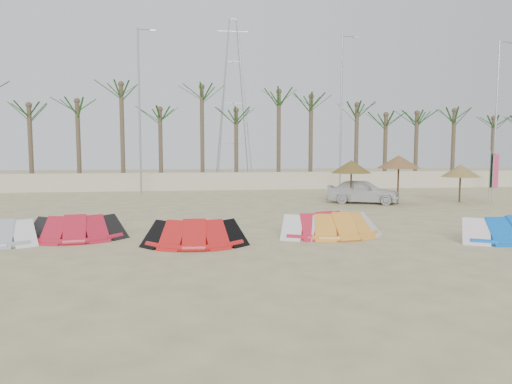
{
  "coord_description": "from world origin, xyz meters",
  "views": [
    {
      "loc": [
        -2.39,
        -11.68,
        2.94
      ],
      "look_at": [
        0.0,
        6.0,
        1.3
      ],
      "focal_mm": 32.0,
      "sensor_mm": 36.0,
      "label": 1
    }
  ],
  "objects": [
    {
      "name": "ground",
      "position": [
        0.0,
        0.0,
        0.0
      ],
      "size": [
        120.0,
        120.0,
        0.0
      ],
      "primitive_type": "plane",
      "color": "#D5C488",
      "rests_on": "ground"
    },
    {
      "name": "boundary_wall",
      "position": [
        0.0,
        22.0,
        0.65
      ],
      "size": [
        60.0,
        0.3,
        1.3
      ],
      "primitive_type": "cube",
      "color": "beige",
      "rests_on": "ground"
    },
    {
      "name": "palm_line",
      "position": [
        0.67,
        23.5,
        6.44
      ],
      "size": [
        52.0,
        4.0,
        7.7
      ],
      "color": "brown",
      "rests_on": "ground"
    },
    {
      "name": "lamp_b",
      "position": [
        -5.96,
        20.0,
        5.77
      ],
      "size": [
        1.25,
        0.14,
        11.0
      ],
      "color": "#A5A8AD",
      "rests_on": "ground"
    },
    {
      "name": "lamp_c",
      "position": [
        8.04,
        20.0,
        5.77
      ],
      "size": [
        1.25,
        0.14,
        11.0
      ],
      "color": "#A5A8AD",
      "rests_on": "ground"
    },
    {
      "name": "lamp_d",
      "position": [
        20.04,
        20.0,
        5.77
      ],
      "size": [
        1.25,
        0.14,
        11.0
      ],
      "color": "#A5A8AD",
      "rests_on": "ground"
    },
    {
      "name": "pylon",
      "position": [
        1.0,
        28.0,
        0.0
      ],
      "size": [
        3.0,
        3.0,
        14.0
      ],
      "primitive_type": null,
      "color": "#A5A8AD",
      "rests_on": "ground"
    },
    {
      "name": "kite_red_left",
      "position": [
        -6.24,
        3.97,
        0.42
      ],
      "size": [
        3.23,
        1.88,
        0.9
      ],
      "color": "red",
      "rests_on": "ground"
    },
    {
      "name": "kite_red_mid",
      "position": [
        -2.4,
        2.53,
        0.42
      ],
      "size": [
        3.16,
        1.62,
        0.9
      ],
      "color": "red",
      "rests_on": "ground"
    },
    {
      "name": "kite_red_right",
      "position": [
        1.92,
        3.62,
        0.42
      ],
      "size": [
        3.41,
        2.34,
        0.9
      ],
      "color": "red",
      "rests_on": "ground"
    },
    {
      "name": "kite_orange",
      "position": [
        2.42,
        3.34,
        0.42
      ],
      "size": [
        3.26,
        1.93,
        0.9
      ],
      "color": "#F89E31",
      "rests_on": "ground"
    },
    {
      "name": "kite_blue",
      "position": [
        7.72,
        2.13,
        0.42
      ],
      "size": [
        3.79,
        2.32,
        0.9
      ],
      "color": "blue",
      "rests_on": "ground"
    },
    {
      "name": "parasol_left",
      "position": [
        6.08,
        12.22,
        2.04
      ],
      "size": [
        2.16,
        2.16,
        2.4
      ],
      "color": "#4C331E",
      "rests_on": "ground"
    },
    {
      "name": "parasol_mid",
      "position": [
        8.65,
        11.91,
        2.3
      ],
      "size": [
        2.31,
        2.31,
        2.66
      ],
      "color": "#4C331E",
      "rests_on": "ground"
    },
    {
      "name": "parasol_right",
      "position": [
        12.47,
        12.2,
        1.79
      ],
      "size": [
        2.1,
        2.1,
        2.14
      ],
      "color": "#4C331E",
      "rests_on": "ground"
    },
    {
      "name": "flag_pink",
      "position": [
        14.05,
        11.4,
        1.7
      ],
      "size": [
        0.44,
        0.13,
        2.87
      ],
      "color": "#A5A8AD",
      "rests_on": "ground"
    },
    {
      "name": "flag_green",
      "position": [
        13.94,
        11.5,
        1.73
      ],
      "size": [
        0.44,
        0.18,
        2.92
      ],
      "color": "#A5A8AD",
      "rests_on": "ground"
    },
    {
      "name": "car",
      "position": [
        6.85,
        12.48,
        0.67
      ],
      "size": [
        4.22,
        3.06,
        1.33
      ],
      "primitive_type": "imported",
      "rotation": [
        0.0,
        0.0,
        1.14
      ],
      "color": "white",
      "rests_on": "ground"
    }
  ]
}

